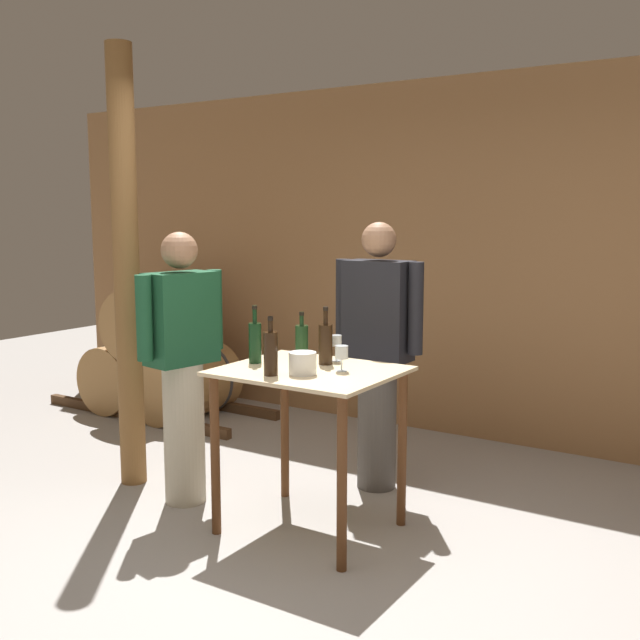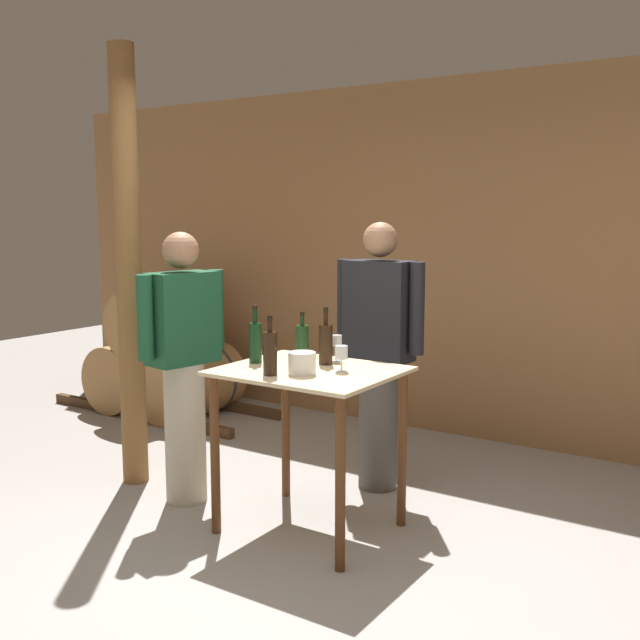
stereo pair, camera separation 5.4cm
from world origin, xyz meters
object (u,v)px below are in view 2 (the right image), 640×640
wine_bottle_left (302,340)px  wine_glass_near_center (341,353)px  ice_bucket (302,363)px  person_visitor_with_scarf (379,350)px  wine_bottle_far_left (255,341)px  wine_glass_near_left (336,342)px  wine_bottle_right (326,343)px  wooden_post (129,271)px  wine_bottle_center (270,352)px  person_host (183,362)px

wine_bottle_left → wine_glass_near_center: bearing=-26.8°
ice_bucket → person_visitor_with_scarf: size_ratio=0.09×
wine_bottle_far_left → ice_bucket: 0.40m
wine_bottle_far_left → wine_glass_near_left: bearing=38.6°
wine_bottle_right → wine_bottle_far_left: bearing=-153.4°
wooden_post → wine_glass_near_left: wooden_post is taller
ice_bucket → wine_bottle_center: bearing=-139.7°
wine_glass_near_center → person_visitor_with_scarf: bearing=103.3°
wine_bottle_far_left → ice_bucket: bearing=-15.3°
wine_bottle_right → ice_bucket: wine_bottle_right is taller
wine_glass_near_center → wooden_post: bearing=-178.0°
wooden_post → person_visitor_with_scarf: bearing=29.4°
wooden_post → wine_glass_near_center: 1.56m
wine_bottle_center → person_host: size_ratio=0.19×
person_host → wine_bottle_right: bearing=14.7°
wooden_post → person_visitor_with_scarf: size_ratio=1.64×
wooden_post → wine_bottle_center: 1.33m
wine_bottle_right → wooden_post: bearing=-173.3°
person_host → person_visitor_with_scarf: bearing=44.3°
ice_bucket → person_visitor_with_scarf: bearing=92.5°
wine_bottle_right → wine_glass_near_center: (0.17, -0.11, -0.02)m
wine_bottle_left → person_visitor_with_scarf: size_ratio=0.16×
wine_bottle_left → wine_bottle_right: wine_bottle_right is taller
wine_glass_near_center → person_host: (-1.01, -0.12, -0.14)m
wine_bottle_center → ice_bucket: 0.17m
wine_bottle_right → person_host: 0.89m
wine_bottle_center → person_host: bearing=167.9°
person_host → person_visitor_with_scarf: size_ratio=0.97×
wooden_post → ice_bucket: bearing=-5.0°
wine_bottle_center → wine_glass_near_center: (0.25, 0.28, -0.02)m
ice_bucket → person_host: (-0.88, 0.06, -0.10)m
wooden_post → wine_bottle_center: wooden_post is taller
wooden_post → wine_bottle_center: (1.26, -0.23, -0.35)m
person_host → wine_bottle_far_left: bearing=5.5°
wooden_post → wine_bottle_far_left: size_ratio=8.52×
wine_bottle_far_left → wine_bottle_left: size_ratio=1.20×
wine_bottle_far_left → wine_glass_near_center: size_ratio=2.34×
ice_bucket → person_visitor_with_scarf: 0.88m
wooden_post → wine_bottle_far_left: (1.00, -0.02, -0.34)m
wine_bottle_left → person_visitor_with_scarf: bearing=67.6°
wine_bottle_center → wine_glass_near_center: bearing=47.7°
wine_bottle_left → ice_bucket: wine_bottle_left is taller
wine_bottle_left → wine_bottle_far_left: bearing=-117.3°
person_visitor_with_scarf → wine_bottle_left: bearing=-112.4°
wine_bottle_center → wine_bottle_left: bearing=105.2°
ice_bucket → wooden_post: bearing=175.0°
wine_bottle_far_left → wine_glass_near_center: 0.52m
person_host → person_visitor_with_scarf: person_visitor_with_scarf is taller
person_host → person_visitor_with_scarf: 1.18m
ice_bucket → person_host: size_ratio=0.09×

